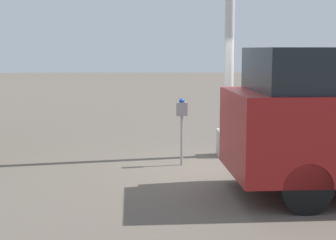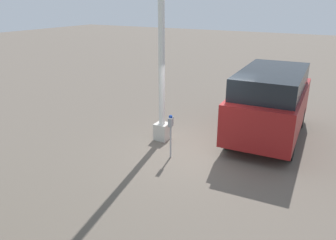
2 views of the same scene
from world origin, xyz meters
name	(u,v)px [view 2 (image 2 of 2)]	position (x,y,z in m)	size (l,w,h in m)	color
ground_plane	(198,152)	(0.00, 0.00, 0.00)	(80.00, 80.00, 0.00)	#60564C
parking_meter_near	(171,126)	(-0.69, 0.56, 0.97)	(0.22, 0.15, 1.31)	#9E9EA3
lamp_post	(162,64)	(0.34, 1.44, 2.50)	(0.44, 0.44, 6.49)	beige
parked_van	(270,102)	(2.22, -1.52, 1.23)	(4.70, 2.25, 2.28)	maroon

